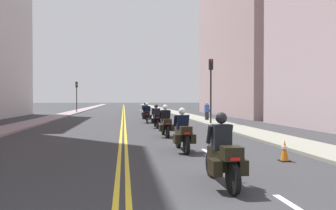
% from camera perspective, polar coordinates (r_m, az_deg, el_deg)
% --- Properties ---
extents(ground_plane, '(264.00, 264.00, 0.00)m').
position_cam_1_polar(ground_plane, '(50.89, -7.89, -1.15)').
color(ground_plane, '#303134').
extents(sidewalk_left, '(2.13, 144.00, 0.12)m').
position_cam_1_polar(sidewalk_left, '(51.40, -15.91, -1.09)').
color(sidewalk_left, gray).
rests_on(sidewalk_left, ground).
extents(sidewalk_right, '(2.13, 144.00, 0.12)m').
position_cam_1_polar(sidewalk_right, '(51.39, 0.14, -1.06)').
color(sidewalk_right, gray).
rests_on(sidewalk_right, ground).
extents(centreline_yellow_inner, '(0.12, 132.00, 0.01)m').
position_cam_1_polar(centreline_yellow_inner, '(50.89, -8.02, -1.15)').
color(centreline_yellow_inner, yellow).
rests_on(centreline_yellow_inner, ground).
extents(centreline_yellow_outer, '(0.12, 132.00, 0.01)m').
position_cam_1_polar(centreline_yellow_outer, '(50.89, -7.75, -1.15)').
color(centreline_yellow_outer, yellow).
rests_on(centreline_yellow_outer, ground).
extents(lane_dashes_white, '(0.14, 56.40, 0.01)m').
position_cam_1_polar(lane_dashes_white, '(32.05, -2.43, -2.41)').
color(lane_dashes_white, silver).
rests_on(lane_dashes_white, ground).
extents(motorcycle_0, '(0.77, 2.18, 1.64)m').
position_cam_1_polar(motorcycle_0, '(7.26, 9.69, -8.94)').
color(motorcycle_0, black).
rests_on(motorcycle_0, ground).
extents(motorcycle_1, '(0.77, 2.24, 1.61)m').
position_cam_1_polar(motorcycle_1, '(11.85, 2.61, -5.12)').
color(motorcycle_1, black).
rests_on(motorcycle_1, ground).
extents(motorcycle_2, '(0.77, 2.13, 1.65)m').
position_cam_1_polar(motorcycle_2, '(16.48, -0.43, -3.39)').
color(motorcycle_2, black).
rests_on(motorcycle_2, ground).
extents(motorcycle_3, '(0.76, 2.27, 1.58)m').
position_cam_1_polar(motorcycle_3, '(21.70, -2.09, -2.34)').
color(motorcycle_3, black).
rests_on(motorcycle_3, ground).
extents(motorcycle_4, '(0.78, 2.12, 1.65)m').
position_cam_1_polar(motorcycle_4, '(26.21, -3.75, -1.72)').
color(motorcycle_4, black).
rests_on(motorcycle_4, ground).
extents(motorcycle_5, '(0.77, 2.28, 1.61)m').
position_cam_1_polar(motorcycle_5, '(31.10, -4.06, -1.31)').
color(motorcycle_5, black).
rests_on(motorcycle_5, ground).
extents(traffic_cone_0, '(0.31, 0.31, 0.67)m').
position_cam_1_polar(traffic_cone_0, '(10.69, 20.01, -7.61)').
color(traffic_cone_0, black).
rests_on(traffic_cone_0, ground).
extents(traffic_light_near, '(0.28, 0.38, 4.93)m').
position_cam_1_polar(traffic_light_near, '(24.33, 7.62, 4.50)').
color(traffic_light_near, black).
rests_on(traffic_light_near, ground).
extents(traffic_light_far, '(0.28, 0.38, 4.38)m').
position_cam_1_polar(traffic_light_far, '(46.68, -15.92, 2.36)').
color(traffic_light_far, black).
rests_on(traffic_light_far, ground).
extents(pedestrian_0, '(0.50, 0.35, 1.68)m').
position_cam_1_polar(pedestrian_0, '(28.44, 6.93, -1.12)').
color(pedestrian_0, '#222836').
rests_on(pedestrian_0, ground).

